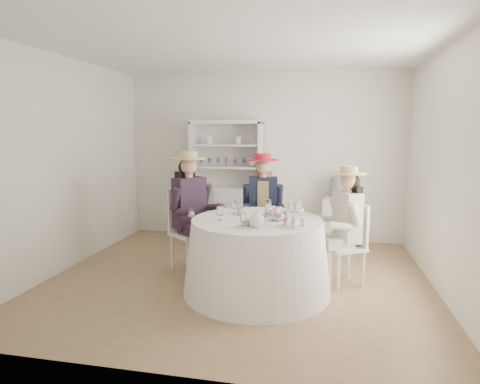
# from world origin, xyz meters

# --- Properties ---
(ground) EXTENTS (4.50, 4.50, 0.00)m
(ground) POSITION_xyz_m (0.00, 0.00, 0.00)
(ground) COLOR olive
(ground) RESTS_ON ground
(ceiling) EXTENTS (4.50, 4.50, 0.00)m
(ceiling) POSITION_xyz_m (0.00, 0.00, 2.70)
(ceiling) COLOR white
(ceiling) RESTS_ON wall_back
(wall_back) EXTENTS (4.50, 0.00, 4.50)m
(wall_back) POSITION_xyz_m (0.00, 2.00, 1.35)
(wall_back) COLOR silver
(wall_back) RESTS_ON ground
(wall_front) EXTENTS (4.50, 0.00, 4.50)m
(wall_front) POSITION_xyz_m (0.00, -2.00, 1.35)
(wall_front) COLOR silver
(wall_front) RESTS_ON ground
(wall_left) EXTENTS (0.00, 4.50, 4.50)m
(wall_left) POSITION_xyz_m (-2.25, 0.00, 1.35)
(wall_left) COLOR silver
(wall_left) RESTS_ON ground
(wall_right) EXTENTS (0.00, 4.50, 4.50)m
(wall_right) POSITION_xyz_m (2.25, 0.00, 1.35)
(wall_right) COLOR silver
(wall_right) RESTS_ON ground
(tea_table) EXTENTS (1.63, 1.63, 0.82)m
(tea_table) POSITION_xyz_m (0.28, -0.32, 0.41)
(tea_table) COLOR white
(tea_table) RESTS_ON ground
(hutch) EXTENTS (1.26, 0.73, 1.94)m
(hutch) POSITION_xyz_m (-0.56, 1.77, 0.69)
(hutch) COLOR silver
(hutch) RESTS_ON ground
(side_table) EXTENTS (0.53, 0.53, 0.75)m
(side_table) POSITION_xyz_m (1.24, 1.67, 0.38)
(side_table) COLOR silver
(side_table) RESTS_ON ground
(hatbox) EXTENTS (0.37, 0.37, 0.33)m
(hatbox) POSITION_xyz_m (1.24, 1.67, 0.92)
(hatbox) COLOR black
(hatbox) RESTS_ON side_table
(guest_left) EXTENTS (0.65, 0.63, 1.52)m
(guest_left) POSITION_xyz_m (-0.64, 0.16, 0.86)
(guest_left) COLOR silver
(guest_left) RESTS_ON ground
(guest_mid) EXTENTS (0.55, 0.58, 1.47)m
(guest_mid) POSITION_xyz_m (0.19, 0.72, 0.83)
(guest_mid) COLOR silver
(guest_mid) RESTS_ON ground
(guest_right) EXTENTS (0.59, 0.53, 1.38)m
(guest_right) POSITION_xyz_m (1.23, 0.09, 0.78)
(guest_right) COLOR silver
(guest_right) RESTS_ON ground
(spare_chair) EXTENTS (0.44, 0.44, 1.04)m
(spare_chair) POSITION_xyz_m (-0.79, 1.22, 0.56)
(spare_chair) COLOR silver
(spare_chair) RESTS_ON ground
(teacup_a) EXTENTS (0.11, 0.11, 0.08)m
(teacup_a) POSITION_xyz_m (0.06, -0.15, 0.86)
(teacup_a) COLOR white
(teacup_a) RESTS_ON tea_table
(teacup_b) EXTENTS (0.08, 0.08, 0.06)m
(teacup_b) POSITION_xyz_m (0.35, -0.07, 0.85)
(teacup_b) COLOR white
(teacup_b) RESTS_ON tea_table
(teacup_c) EXTENTS (0.10, 0.10, 0.07)m
(teacup_c) POSITION_xyz_m (0.52, -0.21, 0.86)
(teacup_c) COLOR white
(teacup_c) RESTS_ON tea_table
(flower_bowl) EXTENTS (0.24, 0.24, 0.05)m
(flower_bowl) POSITION_xyz_m (0.49, -0.33, 0.85)
(flower_bowl) COLOR white
(flower_bowl) RESTS_ON tea_table
(flower_arrangement) EXTENTS (0.19, 0.19, 0.07)m
(flower_arrangement) POSITION_xyz_m (0.47, -0.31, 0.91)
(flower_arrangement) COLOR pink
(flower_arrangement) RESTS_ON tea_table
(table_teapot) EXTENTS (0.22, 0.16, 0.17)m
(table_teapot) POSITION_xyz_m (0.34, -0.71, 0.89)
(table_teapot) COLOR white
(table_teapot) RESTS_ON tea_table
(sandwich_plate) EXTENTS (0.28, 0.28, 0.06)m
(sandwich_plate) POSITION_xyz_m (0.27, -0.66, 0.84)
(sandwich_plate) COLOR white
(sandwich_plate) RESTS_ON tea_table
(cupcake_stand) EXTENTS (0.26, 0.26, 0.25)m
(cupcake_stand) POSITION_xyz_m (0.70, -0.58, 0.91)
(cupcake_stand) COLOR white
(cupcake_stand) RESTS_ON tea_table
(stemware_set) EXTENTS (0.85, 0.89, 0.15)m
(stemware_set) POSITION_xyz_m (0.28, -0.32, 0.90)
(stemware_set) COLOR white
(stemware_set) RESTS_ON tea_table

